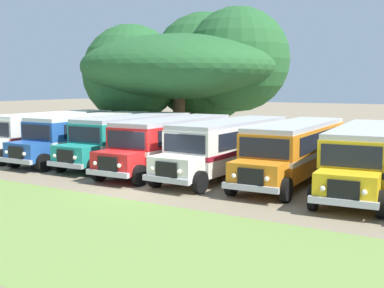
{
  "coord_description": "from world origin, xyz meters",
  "views": [
    {
      "loc": [
        13.26,
        -17.31,
        4.67
      ],
      "look_at": [
        0.0,
        4.29,
        1.6
      ],
      "focal_mm": 45.47,
      "sensor_mm": 36.0,
      "label": 1
    }
  ],
  "objects": [
    {
      "name": "ground_plane",
      "position": [
        0.0,
        0.0,
        0.0
      ],
      "size": [
        220.0,
        220.0,
        0.0
      ],
      "primitive_type": "plane",
      "color": "#84755B"
    },
    {
      "name": "foreground_grass_strip",
      "position": [
        0.0,
        -6.2,
        0.0
      ],
      "size": [
        80.0,
        8.34,
        0.01
      ],
      "primitive_type": "cube",
      "color": "olive",
      "rests_on": "ground_plane"
    },
    {
      "name": "parked_bus_slot_0",
      "position": [
        -12.01,
        5.62,
        1.58
      ],
      "size": [
        2.81,
        10.86,
        2.82
      ],
      "rotation": [
        0.0,
        0.0,
        -1.56
      ],
      "color": "silver",
      "rests_on": "ground_plane"
    },
    {
      "name": "parked_bus_slot_1",
      "position": [
        -8.46,
        5.52,
        1.58
      ],
      "size": [
        2.83,
        10.86,
        2.82
      ],
      "rotation": [
        0.0,
        0.0,
        -1.55
      ],
      "color": "#23519E",
      "rests_on": "ground_plane"
    },
    {
      "name": "parked_bus_slot_2",
      "position": [
        -5.23,
        5.95,
        1.58
      ],
      "size": [
        2.88,
        10.86,
        2.82
      ],
      "rotation": [
        0.0,
        0.0,
        -1.55
      ],
      "color": "teal",
      "rests_on": "ground_plane"
    },
    {
      "name": "parked_bus_slot_3",
      "position": [
        -1.86,
        5.22,
        1.58
      ],
      "size": [
        3.06,
        10.89,
        2.82
      ],
      "rotation": [
        0.0,
        0.0,
        -1.53
      ],
      "color": "red",
      "rests_on": "ground_plane"
    },
    {
      "name": "parked_bus_slot_4",
      "position": [
        1.62,
        5.39,
        1.58
      ],
      "size": [
        2.81,
        10.86,
        2.82
      ],
      "rotation": [
        0.0,
        0.0,
        -1.59
      ],
      "color": "silver",
      "rests_on": "ground_plane"
    },
    {
      "name": "parked_bus_slot_5",
      "position": [
        5.11,
        5.78,
        1.58
      ],
      "size": [
        3.03,
        10.88,
        2.82
      ],
      "rotation": [
        0.0,
        0.0,
        -1.53
      ],
      "color": "orange",
      "rests_on": "ground_plane"
    },
    {
      "name": "parked_bus_slot_6",
      "position": [
        8.6,
        5.25,
        1.58
      ],
      "size": [
        3.46,
        10.96,
        2.82
      ],
      "rotation": [
        0.0,
        0.0,
        -1.49
      ],
      "color": "yellow",
      "rests_on": "ground_plane"
    },
    {
      "name": "broad_shade_tree",
      "position": [
        -7.63,
        16.2,
        6.13
      ],
      "size": [
        16.18,
        16.02,
        10.84
      ],
      "color": "brown",
      "rests_on": "ground_plane"
    }
  ]
}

